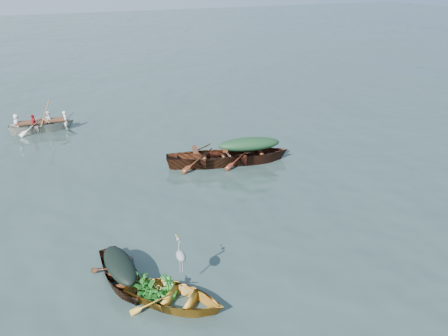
# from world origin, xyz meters

# --- Properties ---
(ground) EXTENTS (140.00, 140.00, 0.00)m
(ground) POSITION_xyz_m (0.00, 0.00, 0.00)
(ground) COLOR #2B3D3A
(ground) RESTS_ON ground
(yellow_dinghy) EXTENTS (3.18, 3.05, 0.82)m
(yellow_dinghy) POSITION_xyz_m (-2.62, -3.85, 0.00)
(yellow_dinghy) COLOR gold
(yellow_dinghy) RESTS_ON ground
(dark_covered_boat) EXTENTS (1.60, 3.31, 0.76)m
(dark_covered_boat) POSITION_xyz_m (-3.63, -2.53, 0.00)
(dark_covered_boat) COLOR #4F2912
(dark_covered_boat) RESTS_ON ground
(green_tarp_boat) EXTENTS (4.78, 2.28, 1.08)m
(green_tarp_boat) POSITION_xyz_m (2.56, 2.97, 0.00)
(green_tarp_boat) COLOR #522113
(green_tarp_boat) RESTS_ON ground
(open_wooden_boat) EXTENTS (5.03, 2.68, 1.15)m
(open_wooden_boat) POSITION_xyz_m (0.98, 3.28, 0.00)
(open_wooden_boat) COLOR #543015
(open_wooden_boat) RESTS_ON ground
(rowed_boat) EXTENTS (4.25, 1.45, 0.99)m
(rowed_boat) POSITION_xyz_m (-5.10, 10.14, 0.00)
(rowed_boat) COLOR silver
(rowed_boat) RESTS_ON ground
(dark_tarp_cover) EXTENTS (0.88, 1.82, 0.40)m
(dark_tarp_cover) POSITION_xyz_m (-3.63, -2.53, 0.58)
(dark_tarp_cover) COLOR black
(dark_tarp_cover) RESTS_ON dark_covered_boat
(green_tarp_cover) EXTENTS (2.63, 1.25, 0.52)m
(green_tarp_cover) POSITION_xyz_m (2.56, 2.97, 0.80)
(green_tarp_cover) COLOR #163619
(green_tarp_cover) RESTS_ON green_tarp_boat
(thwart_benches) EXTENTS (2.55, 1.48, 0.04)m
(thwart_benches) POSITION_xyz_m (0.98, 3.28, 0.59)
(thwart_benches) COLOR #421E0F
(thwart_benches) RESTS_ON open_wooden_boat
(heron) EXTENTS (0.48, 0.48, 0.92)m
(heron) POSITION_xyz_m (-2.29, -3.41, 0.87)
(heron) COLOR gray
(heron) RESTS_ON yellow_dinghy
(dinghy_weeds) EXTENTS (1.14, 1.12, 0.60)m
(dinghy_weeds) POSITION_xyz_m (-3.01, -3.46, 0.71)
(dinghy_weeds) COLOR #196019
(dinghy_weeds) RESTS_ON yellow_dinghy
(rowers) EXTENTS (2.98, 1.26, 0.76)m
(rowers) POSITION_xyz_m (-5.10, 10.14, 0.88)
(rowers) COLOR white
(rowers) RESTS_ON rowed_boat
(oars) EXTENTS (0.72, 2.62, 0.06)m
(oars) POSITION_xyz_m (-5.10, 10.14, 0.53)
(oars) COLOR #956438
(oars) RESTS_ON rowed_boat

